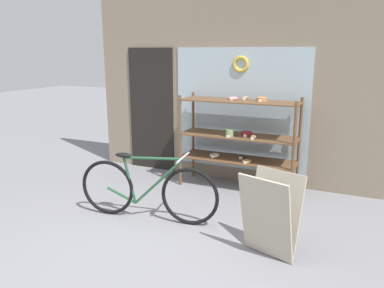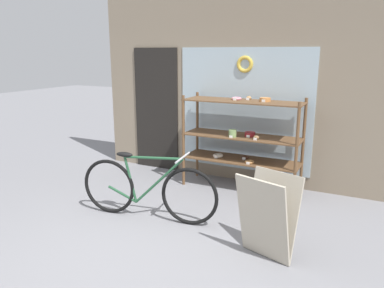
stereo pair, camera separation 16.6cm
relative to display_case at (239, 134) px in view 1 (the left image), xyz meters
The scene contains 5 objects.
ground_plane 2.45m from the display_case, 97.68° to the right, with size 30.00×30.00×0.00m, color gray.
storefront_facade 1.12m from the display_case, 130.58° to the left, with size 4.69×0.13×3.78m.
display_case is the anchor object (origin of this frame).
bicycle 1.74m from the display_case, 114.18° to the right, with size 1.79×0.46×0.85m.
sandwich_board 2.01m from the display_case, 63.26° to the right, with size 0.64×0.53×0.86m.
Camera 1 is at (1.90, -2.96, 2.03)m, focal length 35.00 mm.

